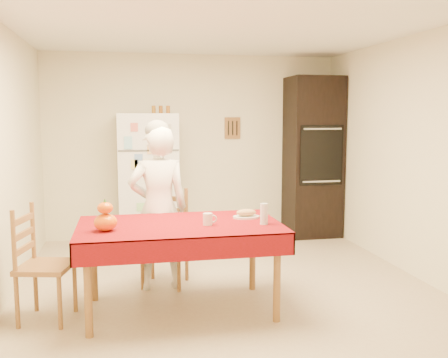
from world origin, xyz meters
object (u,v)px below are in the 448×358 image
object	(u,v)px
chair_left	(38,260)
dining_table	(180,232)
seated_woman	(158,208)
coffee_mug	(208,219)
chair_far	(166,233)
bread_plate	(246,217)
refrigerator	(148,179)
wine_glass	(264,214)
oven_cabinet	(313,157)
pumpkin_lower	(106,222)

from	to	relation	value
chair_left	dining_table	bearing A→B (deg)	-78.24
seated_woman	coffee_mug	bearing A→B (deg)	112.39
chair_far	chair_left	bearing A→B (deg)	-127.38
dining_table	bread_plate	world-z (taller)	bread_plate
chair_far	chair_left	world-z (taller)	same
refrigerator	dining_table	bearing A→B (deg)	-86.36
bread_plate	seated_woman	bearing A→B (deg)	146.54
refrigerator	coffee_mug	xyz separation A→B (m)	(0.37, -2.45, -0.04)
dining_table	wine_glass	bearing A→B (deg)	-12.62
oven_cabinet	dining_table	xyz separation A→B (m)	(-2.13, -2.40, -0.41)
chair_far	coffee_mug	size ratio (longest dim) A/B	9.50
seated_woman	coffee_mug	size ratio (longest dim) A/B	15.74
refrigerator	pumpkin_lower	size ratio (longest dim) A/B	9.22
dining_table	coffee_mug	xyz separation A→B (m)	(0.22, -0.10, 0.12)
coffee_mug	pumpkin_lower	xyz separation A→B (m)	(-0.83, -0.05, 0.02)
dining_table	coffee_mug	size ratio (longest dim) A/B	17.00
refrigerator	seated_woman	distance (m)	1.74
wine_glass	bread_plate	bearing A→B (deg)	106.95
dining_table	pumpkin_lower	xyz separation A→B (m)	(-0.61, -0.14, 0.14)
pumpkin_lower	chair_left	bearing A→B (deg)	162.46
coffee_mug	bread_plate	bearing A→B (deg)	29.53
chair_far	pumpkin_lower	xyz separation A→B (m)	(-0.55, -0.89, 0.32)
chair_left	bread_plate	xyz separation A→B (m)	(1.77, 0.09, 0.26)
refrigerator	chair_left	bearing A→B (deg)	-113.41
oven_cabinet	wine_glass	size ratio (longest dim) A/B	12.50
coffee_mug	wine_glass	bearing A→B (deg)	-7.01
oven_cabinet	wine_glass	distance (m)	2.95
oven_cabinet	dining_table	world-z (taller)	oven_cabinet
chair_left	chair_far	bearing A→B (deg)	-43.87
wine_glass	chair_left	bearing A→B (deg)	174.25
oven_cabinet	seated_woman	distance (m)	2.91
seated_woman	wine_glass	size ratio (longest dim) A/B	8.94
refrigerator	wine_glass	world-z (taller)	refrigerator
oven_cabinet	coffee_mug	distance (m)	3.16
refrigerator	dining_table	xyz separation A→B (m)	(0.15, -2.36, -0.16)
oven_cabinet	pumpkin_lower	world-z (taller)	oven_cabinet
chair_far	wine_glass	distance (m)	1.22
dining_table	chair_left	distance (m)	1.17
seated_woman	coffee_mug	xyz separation A→B (m)	(0.36, -0.71, 0.03)
chair_far	pumpkin_lower	distance (m)	1.09
dining_table	chair_left	world-z (taller)	chair_left
chair_far	seated_woman	bearing A→B (deg)	-103.10
chair_left	seated_woman	xyz separation A→B (m)	(1.02, 0.58, 0.28)
refrigerator	dining_table	world-z (taller)	refrigerator
seated_woman	pumpkin_lower	bearing A→B (deg)	53.82
pumpkin_lower	bread_plate	bearing A→B (deg)	12.29
refrigerator	pumpkin_lower	bearing A→B (deg)	-100.33
refrigerator	chair_left	xyz separation A→B (m)	(-1.01, -2.33, -0.34)
bread_plate	chair_far	bearing A→B (deg)	136.79
refrigerator	oven_cabinet	distance (m)	2.29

